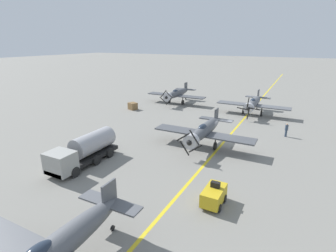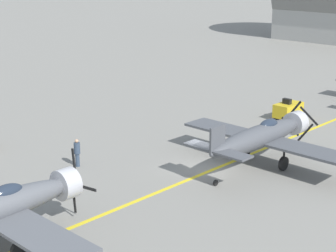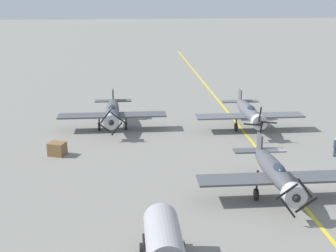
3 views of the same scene
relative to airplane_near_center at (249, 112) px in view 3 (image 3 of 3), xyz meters
The scene contains 7 objects.
ground_plane 14.08m from the airplane_near_center, 87.09° to the left, with size 400.00×400.00×0.00m, color gray.
taxiway_stripe 14.08m from the airplane_near_center, 87.09° to the left, with size 0.30×160.00×0.01m, color yellow.
airplane_near_center is the anchor object (origin of this frame).
airplane_near_right 15.33m from the airplane_near_center, ahead, with size 12.00×9.98×3.65m.
airplane_mid_center 17.63m from the airplane_near_center, 81.93° to the left, with size 12.00×9.98×3.65m.
ground_crew_walking 11.05m from the airplane_near_center, 122.89° to the left, with size 0.40×0.40×1.83m.
supply_crate_mid_lane 21.40m from the airplane_near_center, 17.87° to the left, with size 1.51×1.26×1.26m, color brown.
Camera 3 is at (12.77, 35.53, 15.57)m, focal length 50.00 mm.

